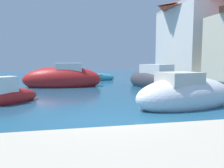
% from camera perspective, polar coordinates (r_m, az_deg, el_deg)
% --- Properties ---
extents(ground, '(80.00, 80.00, 0.00)m').
position_cam_1_polar(ground, '(7.50, -0.92, -9.93)').
color(ground, '#1E5170').
extents(moored_boat_0, '(2.93, 2.85, 1.51)m').
position_cam_1_polar(moored_boat_0, '(11.85, -25.14, -2.71)').
color(moored_boat_0, '#B21E1E').
rests_on(moored_boat_0, ground).
extents(moored_boat_1, '(6.17, 2.55, 2.32)m').
position_cam_1_polar(moored_boat_1, '(17.96, -12.44, 1.32)').
color(moored_boat_1, '#B21E1E').
rests_on(moored_boat_1, ground).
extents(moored_boat_3, '(5.30, 2.90, 1.95)m').
position_cam_1_polar(moored_boat_3, '(10.43, 18.26, -2.69)').
color(moored_boat_3, white).
rests_on(moored_boat_3, ground).
extents(moored_boat_5, '(3.60, 5.62, 2.18)m').
position_cam_1_polar(moored_boat_5, '(17.50, 10.39, 1.16)').
color(moored_boat_5, '#3F3F47').
rests_on(moored_boat_5, ground).
extents(moored_boat_7, '(3.55, 1.57, 0.93)m').
position_cam_1_polar(moored_boat_7, '(23.18, -3.45, 1.59)').
color(moored_boat_7, teal).
rests_on(moored_boat_7, ground).
extents(moored_boat_9, '(2.50, 4.21, 1.55)m').
position_cam_1_polar(moored_boat_9, '(23.64, 10.21, 1.94)').
color(moored_boat_9, gold).
rests_on(moored_boat_9, ground).
extents(waterfront_building_annex, '(6.33, 8.95, 8.24)m').
position_cam_1_polar(waterfront_building_annex, '(27.08, 20.70, 11.21)').
color(waterfront_building_annex, white).
rests_on(waterfront_building_annex, quay_promenade).
extents(waterfront_building_far, '(6.32, 7.73, 8.57)m').
position_cam_1_polar(waterfront_building_far, '(27.62, 20.00, 11.47)').
color(waterfront_building_far, beige).
rests_on(waterfront_building_far, quay_promenade).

